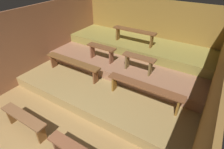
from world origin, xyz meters
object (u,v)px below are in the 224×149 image
at_px(bench_middle_left, 101,50).
at_px(bench_middle_right, 139,60).
at_px(bench_lower_right, 144,88).
at_px(bench_upper_center, 134,33).
at_px(bench_lower_left, 72,63).
at_px(bench_floor_left, 24,119).

bearing_deg(bench_middle_left, bench_middle_right, 0.00).
relative_size(bench_lower_right, bench_upper_center, 1.29).
bearing_deg(bench_middle_right, bench_upper_center, 122.45).
distance_m(bench_middle_right, bench_upper_center, 1.39).
distance_m(bench_middle_left, bench_middle_right, 1.29).
bearing_deg(bench_lower_left, bench_floor_left, -78.89).
distance_m(bench_lower_right, bench_middle_left, 2.00).
xyz_separation_m(bench_lower_left, bench_middle_right, (1.82, 0.80, 0.25)).
bearing_deg(bench_lower_right, bench_upper_center, 123.06).
distance_m(bench_middle_left, bench_upper_center, 1.31).
bearing_deg(bench_lower_left, bench_middle_right, 23.58).
bearing_deg(bench_middle_left, bench_lower_right, -23.58).
relative_size(bench_lower_left, bench_middle_right, 2.04).
distance_m(bench_lower_left, bench_lower_right, 2.36).
distance_m(bench_floor_left, bench_middle_left, 2.91).
xyz_separation_m(bench_lower_right, bench_middle_right, (-0.53, 0.80, 0.25)).
relative_size(bench_lower_left, bench_lower_right, 1.00).
relative_size(bench_lower_left, bench_upper_center, 1.29).
xyz_separation_m(bench_floor_left, bench_middle_right, (1.42, 2.85, 0.57)).
distance_m(bench_lower_right, bench_middle_right, 0.99).
bearing_deg(bench_upper_center, bench_floor_left, -99.81).
bearing_deg(bench_upper_center, bench_middle_right, -57.55).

